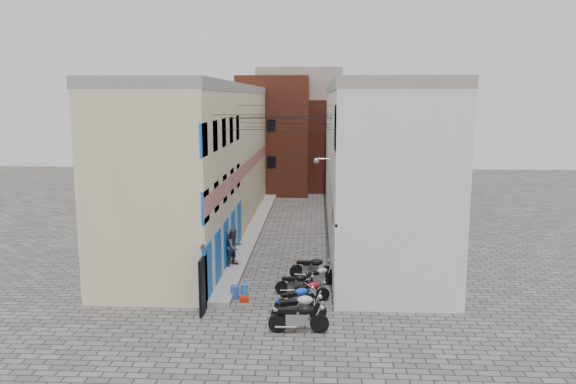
% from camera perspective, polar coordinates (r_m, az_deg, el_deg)
% --- Properties ---
extents(ground, '(90.00, 90.00, 0.00)m').
position_cam_1_polar(ground, '(22.40, -1.86, -11.88)').
color(ground, '#4F4C4A').
rests_on(ground, ground).
extents(plinth, '(0.90, 26.00, 0.25)m').
position_cam_1_polar(plinth, '(34.94, -3.39, -3.81)').
color(plinth, gray).
rests_on(plinth, ground).
extents(building_left, '(5.10, 27.00, 9.00)m').
position_cam_1_polar(building_left, '(34.60, -8.30, 3.32)').
color(building_left, beige).
rests_on(building_left, ground).
extents(building_right, '(5.94, 26.00, 9.00)m').
position_cam_1_polar(building_right, '(34.12, 8.40, 3.25)').
color(building_right, silver).
rests_on(building_right, ground).
extents(building_far_brick_left, '(6.00, 6.00, 10.00)m').
position_cam_1_polar(building_far_brick_left, '(49.03, -1.42, 5.81)').
color(building_far_brick_left, brown).
rests_on(building_far_brick_left, ground).
extents(building_far_brick_right, '(5.00, 6.00, 8.00)m').
position_cam_1_polar(building_far_brick_right, '(50.96, 4.40, 4.80)').
color(building_far_brick_right, brown).
rests_on(building_far_brick_right, ground).
extents(building_far_concrete, '(8.00, 5.00, 11.00)m').
position_cam_1_polar(building_far_concrete, '(54.87, 1.17, 6.73)').
color(building_far_concrete, gray).
rests_on(building_far_concrete, ground).
extents(far_shopfront, '(2.00, 0.30, 2.40)m').
position_cam_1_polar(far_shopfront, '(46.54, 0.79, 0.90)').
color(far_shopfront, black).
rests_on(far_shopfront, ground).
extents(overhead_wires, '(5.80, 13.02, 1.32)m').
position_cam_1_polar(overhead_wires, '(28.50, -0.61, 7.41)').
color(overhead_wires, black).
rests_on(overhead_wires, ground).
extents(motorcycle_a, '(2.17, 0.74, 1.25)m').
position_cam_1_polar(motorcycle_a, '(20.17, 1.08, -12.46)').
color(motorcycle_a, black).
rests_on(motorcycle_a, ground).
extents(motorcycle_b, '(2.22, 1.24, 1.23)m').
position_cam_1_polar(motorcycle_b, '(21.03, 1.11, -11.54)').
color(motorcycle_b, '#B5B6BA').
rests_on(motorcycle_b, ground).
extents(motorcycle_c, '(1.95, 1.50, 1.10)m').
position_cam_1_polar(motorcycle_c, '(22.09, 0.88, -10.65)').
color(motorcycle_c, blue).
rests_on(motorcycle_c, ground).
extents(motorcycle_d, '(1.87, 1.14, 1.03)m').
position_cam_1_polar(motorcycle_d, '(22.98, 2.12, -9.95)').
color(motorcycle_d, '#A80C1D').
rests_on(motorcycle_d, ground).
extents(motorcycle_e, '(1.83, 0.72, 1.04)m').
position_cam_1_polar(motorcycle_e, '(23.90, 0.85, -9.16)').
color(motorcycle_e, black).
rests_on(motorcycle_e, ground).
extents(motorcycle_f, '(1.78, 1.48, 1.03)m').
position_cam_1_polar(motorcycle_f, '(24.79, 3.12, -8.49)').
color(motorcycle_f, '#B2B2B7').
rests_on(motorcycle_f, ground).
extents(motorcycle_g, '(2.07, 0.75, 1.18)m').
position_cam_1_polar(motorcycle_g, '(25.81, 2.43, -7.57)').
color(motorcycle_g, black).
rests_on(motorcycle_g, ground).
extents(person_a, '(0.47, 0.65, 1.64)m').
position_cam_1_polar(person_a, '(27.41, -5.83, -5.55)').
color(person_a, '#9C5F38').
rests_on(person_a, plinth).
extents(person_b, '(1.08, 1.10, 1.79)m').
position_cam_1_polar(person_b, '(27.06, -5.49, -5.57)').
color(person_b, '#353950').
rests_on(person_b, plinth).
extents(water_jug_near, '(0.37, 0.37, 0.56)m').
position_cam_1_polar(water_jug_near, '(23.57, -5.43, -10.09)').
color(water_jug_near, blue).
rests_on(water_jug_near, ground).
extents(water_jug_far, '(0.35, 0.35, 0.45)m').
position_cam_1_polar(water_jug_far, '(24.01, -4.44, -9.83)').
color(water_jug_far, blue).
rests_on(water_jug_far, ground).
extents(red_crate, '(0.39, 0.30, 0.23)m').
position_cam_1_polar(red_crate, '(23.25, -4.47, -10.79)').
color(red_crate, '#B31D0C').
rests_on(red_crate, ground).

